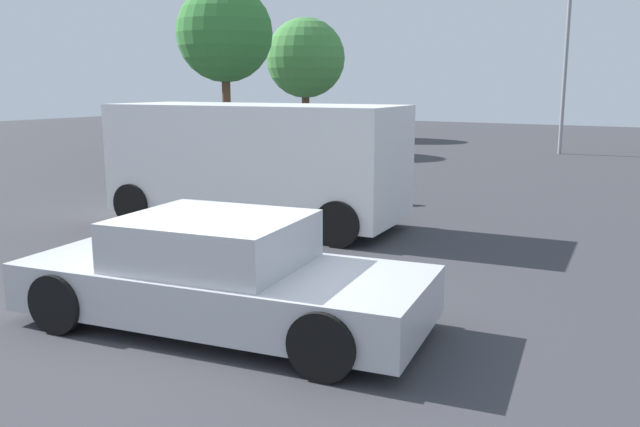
% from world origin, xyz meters
% --- Properties ---
extents(ground_plane, '(80.00, 80.00, 0.00)m').
position_xyz_m(ground_plane, '(0.00, 0.00, 0.00)').
color(ground_plane, '#38383D').
extents(sedan_foreground, '(4.60, 2.39, 1.19)m').
position_xyz_m(sedan_foreground, '(-0.06, 0.23, 0.55)').
color(sedan_foreground, '#B7BABF').
rests_on(sedan_foreground, ground_plane).
extents(dog, '(0.48, 0.55, 0.43)m').
position_xyz_m(dog, '(-3.28, 1.42, 0.26)').
color(dog, olive).
rests_on(dog, ground_plane).
extents(van_white, '(5.56, 2.63, 2.21)m').
position_xyz_m(van_white, '(-2.90, 4.71, 1.19)').
color(van_white, white).
rests_on(van_white, ground_plane).
extents(pedestrian, '(0.50, 0.41, 1.72)m').
position_xyz_m(pedestrian, '(-3.14, 7.82, 1.03)').
color(pedestrian, navy).
rests_on(pedestrian, ground_plane).
extents(light_post_near, '(0.44, 0.44, 7.80)m').
position_xyz_m(light_post_near, '(-0.81, 21.02, 5.14)').
color(light_post_near, gray).
rests_on(light_post_near, ground_plane).
extents(tree_back_left, '(3.72, 3.72, 6.37)m').
position_xyz_m(tree_back_left, '(-12.47, 15.70, 4.49)').
color(tree_back_left, brown).
rests_on(tree_back_left, ground_plane).
extents(tree_back_right, '(3.83, 3.83, 5.75)m').
position_xyz_m(tree_back_right, '(-13.29, 22.82, 3.82)').
color(tree_back_right, brown).
rests_on(tree_back_right, ground_plane).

